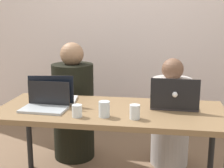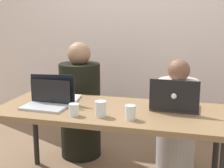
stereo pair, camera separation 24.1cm
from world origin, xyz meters
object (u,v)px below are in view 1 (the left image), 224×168
at_px(laptop_front_left, 45,103).
at_px(laptop_back_left, 53,96).
at_px(water_glass_left, 77,112).
at_px(person_on_right, 171,118).
at_px(water_glass_center, 104,110).
at_px(water_glass_right, 135,113).
at_px(laptop_back_right, 174,101).
at_px(person_on_left, 73,108).

relative_size(laptop_front_left, laptop_back_left, 0.89).
bearing_deg(water_glass_left, person_on_right, 51.08).
height_order(water_glass_center, water_glass_right, water_glass_center).
xyz_separation_m(person_on_right, water_glass_center, (-0.49, -0.81, 0.31)).
distance_m(water_glass_right, water_glass_left, 0.41).
relative_size(person_on_right, laptop_back_right, 2.82).
height_order(water_glass_center, water_glass_left, water_glass_center).
relative_size(laptop_back_right, water_glass_left, 4.16).
bearing_deg(water_glass_right, water_glass_left, -176.92).
relative_size(laptop_front_left, water_glass_center, 3.08).
xyz_separation_m(laptop_back_left, water_glass_right, (0.69, -0.30, -0.01)).
bearing_deg(person_on_right, water_glass_right, 85.04).
height_order(person_on_left, laptop_back_right, person_on_left).
bearing_deg(laptop_front_left, laptop_back_right, 13.33).
bearing_deg(water_glass_left, laptop_back_left, 131.56).
relative_size(person_on_left, laptop_back_left, 3.00).
bearing_deg(person_on_left, laptop_back_left, 99.29).
bearing_deg(person_on_left, water_glass_center, 130.59).
bearing_deg(laptop_back_left, water_glass_right, 148.33).
height_order(laptop_back_left, water_glass_right, laptop_back_left).
xyz_separation_m(person_on_left, person_on_right, (0.95, 0.00, -0.06)).
height_order(person_on_left, laptop_back_left, person_on_left).
height_order(laptop_front_left, laptop_back_left, laptop_back_left).
bearing_deg(laptop_back_right, laptop_front_left, 12.45).
distance_m(person_on_left, laptop_back_right, 1.12).
distance_m(laptop_back_left, water_glass_center, 0.56).
distance_m(laptop_back_right, laptop_back_left, 0.97).
bearing_deg(laptop_back_right, water_glass_right, 49.03).
height_order(person_on_left, water_glass_right, person_on_left).
distance_m(laptop_back_right, water_glass_left, 0.76).
xyz_separation_m(laptop_front_left, water_glass_right, (0.69, -0.12, -0.00)).
xyz_separation_m(laptop_back_right, water_glass_left, (-0.68, -0.33, -0.01)).
height_order(person_on_left, water_glass_left, person_on_left).
distance_m(person_on_right, laptop_back_left, 1.14).
bearing_deg(water_glass_right, laptop_front_left, 170.37).
relative_size(water_glass_center, water_glass_right, 1.11).
bearing_deg(water_glass_left, water_glass_right, 3.08).
bearing_deg(laptop_back_left, laptop_back_right, 171.98).
height_order(person_on_left, person_on_right, person_on_left).
xyz_separation_m(person_on_left, laptop_back_left, (-0.01, -0.52, 0.25)).
xyz_separation_m(person_on_left, water_glass_left, (0.27, -0.84, 0.24)).
xyz_separation_m(water_glass_center, water_glass_right, (0.22, -0.01, -0.00)).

